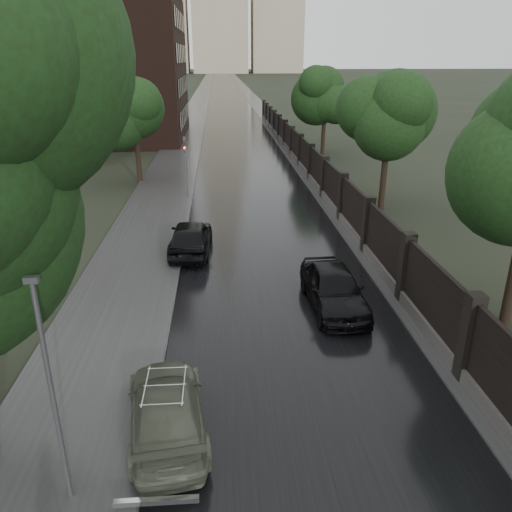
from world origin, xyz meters
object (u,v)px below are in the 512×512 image
object	(u,v)px
tree_left_far	(134,108)
tree_right_c	(325,100)
traffic_light	(185,163)
hatchback_left	(191,237)
volga_sedan	(167,409)
car_right_near	(334,288)
tree_right_b	(389,125)
lamp_post	(52,395)

from	to	relation	value
tree_left_far	tree_right_c	size ratio (longest dim) A/B	1.05
traffic_light	hatchback_left	world-z (taller)	traffic_light
volga_sedan	car_right_near	size ratio (longest dim) A/B	0.97
traffic_light	hatchback_left	xyz separation A→B (m)	(0.70, -9.42, -1.61)
traffic_light	car_right_near	distance (m)	16.63
tree_right_b	lamp_post	distance (m)	24.33
lamp_post	car_right_near	world-z (taller)	lamp_post
tree_left_far	hatchback_left	xyz separation A→B (m)	(4.40, -14.42, -4.46)
volga_sedan	car_right_near	distance (m)	8.21
traffic_light	car_right_near	xyz separation A→B (m)	(6.15, -15.37, -1.61)
traffic_light	tree_left_far	bearing A→B (deg)	126.47
tree_right_c	lamp_post	size ratio (longest dim) A/B	1.37
lamp_post	traffic_light	size ratio (longest dim) A/B	1.28
tree_right_b	car_right_near	xyz separation A→B (m)	(-5.65, -12.37, -4.16)
traffic_light	tree_right_c	bearing A→B (deg)	51.82
volga_sedan	hatchback_left	bearing A→B (deg)	-97.61
lamp_post	volga_sedan	world-z (taller)	lamp_post
lamp_post	hatchback_left	size ratio (longest dim) A/B	1.11
volga_sedan	lamp_post	bearing A→B (deg)	39.98
tree_left_far	car_right_near	bearing A→B (deg)	-64.18
traffic_light	volga_sedan	world-z (taller)	traffic_light
traffic_light	car_right_near	size ratio (longest dim) A/B	0.87
lamp_post	tree_right_c	bearing A→B (deg)	71.48
tree_right_c	car_right_near	size ratio (longest dim) A/B	1.52
lamp_post	tree_right_b	bearing A→B (deg)	57.82
volga_sedan	tree_right_b	bearing A→B (deg)	-128.58
car_right_near	traffic_light	bearing A→B (deg)	109.44
tree_left_far	hatchback_left	distance (m)	15.72
tree_right_b	traffic_light	bearing A→B (deg)	165.76
car_right_near	hatchback_left	bearing A→B (deg)	130.13
tree_left_far	lamp_post	bearing A→B (deg)	-84.79
lamp_post	hatchback_left	bearing A→B (deg)	82.71
tree_left_far	hatchback_left	bearing A→B (deg)	-73.03
tree_left_far	car_right_near	world-z (taller)	tree_left_far
volga_sedan	hatchback_left	world-z (taller)	hatchback_left
traffic_light	car_right_near	bearing A→B (deg)	-68.17
tree_right_b	tree_right_c	distance (m)	18.00
traffic_light	hatchback_left	size ratio (longest dim) A/B	0.87
tree_left_far	volga_sedan	bearing A→B (deg)	-80.56
tree_right_b	hatchback_left	bearing A→B (deg)	-149.95
tree_left_far	volga_sedan	xyz separation A→B (m)	(4.41, -26.51, -4.59)
tree_right_c	car_right_near	distance (m)	31.17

